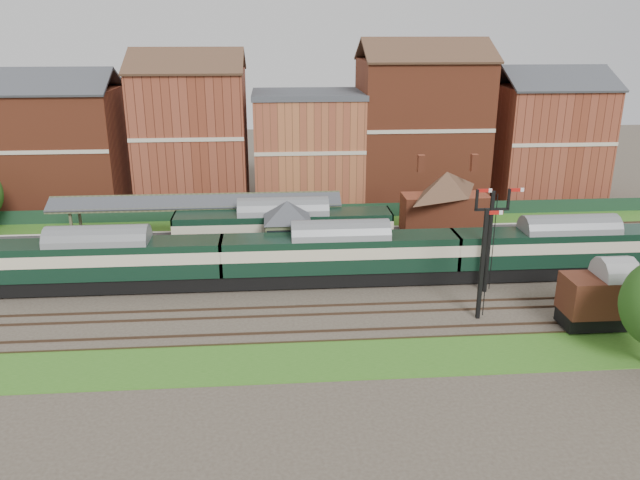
{
  "coord_description": "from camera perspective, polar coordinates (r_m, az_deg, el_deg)",
  "views": [
    {
      "loc": [
        -4.14,
        -45.69,
        19.37
      ],
      "look_at": [
        -0.41,
        2.0,
        3.0
      ],
      "focal_mm": 35.0,
      "sensor_mm": 36.0,
      "label": 1
    }
  ],
  "objects": [
    {
      "name": "town_backdrop",
      "position": [
        71.87,
        -1.26,
        8.98
      ],
      "size": [
        69.0,
        10.0,
        16.0
      ],
      "color": "brown",
      "rests_on": "ground"
    },
    {
      "name": "semaphore_siding",
      "position": [
        43.91,
        14.65,
        -2.02
      ],
      "size": [
        1.23,
        0.25,
        8.0
      ],
      "color": "black",
      "rests_on": "ground"
    },
    {
      "name": "dmu_train",
      "position": [
        48.98,
        1.84,
        -1.29
      ],
      "size": [
        55.25,
        2.9,
        4.24
      ],
      "color": "black",
      "rests_on": "ground"
    },
    {
      "name": "goods_van_b",
      "position": [
        46.32,
        25.04,
        -4.75
      ],
      "size": [
        6.4,
        2.77,
        3.88
      ],
      "color": "black",
      "rests_on": "ground"
    },
    {
      "name": "fence",
      "position": [
        66.48,
        -0.73,
        2.63
      ],
      "size": [
        90.0,
        0.12,
        1.5
      ],
      "primitive_type": "cube",
      "color": "#193823",
      "rests_on": "ground"
    },
    {
      "name": "grass_front",
      "position": [
        39.06,
        2.24,
        -10.8
      ],
      "size": [
        90.0,
        5.0,
        0.06
      ],
      "primitive_type": "cube",
      "color": "#2D6619",
      "rests_on": "ground"
    },
    {
      "name": "signal_box",
      "position": [
        51.55,
        -2.98,
        0.58
      ],
      "size": [
        5.4,
        5.4,
        6.0
      ],
      "color": "#6F7F5A",
      "rests_on": "ground"
    },
    {
      "name": "platform",
      "position": [
        58.56,
        -5.08,
        0.02
      ],
      "size": [
        55.0,
        3.4,
        1.0
      ],
      "primitive_type": "cube",
      "color": "#2D2D2D",
      "rests_on": "ground"
    },
    {
      "name": "semaphore_bracket",
      "position": [
        48.41,
        15.28,
        0.48
      ],
      "size": [
        3.6,
        0.25,
        8.18
      ],
      "color": "black",
      "rests_on": "ground"
    },
    {
      "name": "brick_hut",
      "position": [
        52.99,
        5.73,
        -1.26
      ],
      "size": [
        3.2,
        2.64,
        2.94
      ],
      "color": "brown",
      "rests_on": "ground"
    },
    {
      "name": "station_building",
      "position": [
        59.76,
        11.38,
        3.57
      ],
      "size": [
        8.1,
        8.1,
        5.9
      ],
      "color": "brown",
      "rests_on": "platform"
    },
    {
      "name": "platform_railcar",
      "position": [
        54.84,
        -3.36,
        1.0
      ],
      "size": [
        19.0,
        2.99,
        4.38
      ],
      "color": "black",
      "rests_on": "ground"
    },
    {
      "name": "canopy",
      "position": [
        57.78,
        -11.17,
        3.7
      ],
      "size": [
        26.0,
        3.89,
        4.08
      ],
      "color": "#484D30",
      "rests_on": "platform"
    },
    {
      "name": "ground",
      "position": [
        49.79,
        0.65,
        -4.0
      ],
      "size": [
        160.0,
        160.0,
        0.0
      ],
      "primitive_type": "plane",
      "color": "#473D33",
      "rests_on": "ground"
    },
    {
      "name": "grass_back",
      "position": [
        64.78,
        -0.61,
        1.52
      ],
      "size": [
        90.0,
        4.5,
        0.06
      ],
      "primitive_type": "cube",
      "color": "#2D6619",
      "rests_on": "ground"
    }
  ]
}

